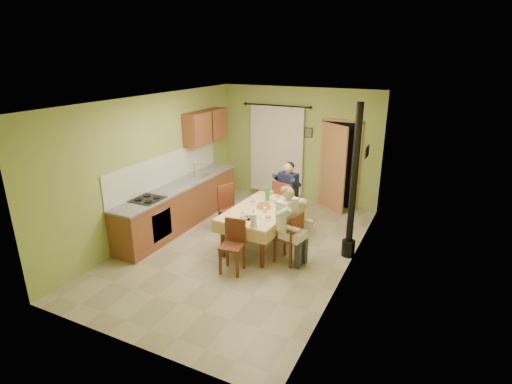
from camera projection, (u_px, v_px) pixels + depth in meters
The scene contains 17 objects.
floor at pixel (242, 248), 7.68m from camera, with size 4.00×6.00×0.01m, color tan.
room_shell at pixel (241, 156), 7.08m from camera, with size 4.04×6.04×2.82m.
kitchen_run at pixel (180, 204), 8.56m from camera, with size 0.64×3.64×1.56m.
upper_cabinets at pixel (206, 126), 9.23m from camera, with size 0.35×1.40×0.70m, color brown.
curtain at pixel (276, 150), 9.95m from camera, with size 1.70×0.07×2.22m.
doorway at pixel (337, 166), 9.34m from camera, with size 0.96×0.53×2.15m.
dining_table at pixel (262, 227), 7.69m from camera, with size 1.17×1.86×0.76m.
tableware at pixel (261, 208), 7.45m from camera, with size 0.85×1.67×0.33m.
chair_far at pixel (286, 213), 8.57m from camera, with size 0.55×0.55×1.03m.
chair_near at pixel (232, 256), 6.78m from camera, with size 0.41×0.41×0.92m.
chair_right at pixel (288, 247), 7.09m from camera, with size 0.47×0.47×0.95m.
chair_left at pixel (232, 219), 8.26m from camera, with size 0.56×0.56×1.00m.
man_far at pixel (287, 187), 8.39m from camera, with size 0.63×0.54×1.39m.
man_right at pixel (289, 216), 6.90m from camera, with size 0.54×0.63×1.39m.
stove_flue at pixel (352, 204), 7.06m from camera, with size 0.24×0.24×2.80m.
picture_back at pixel (309, 133), 9.52m from camera, with size 0.19×0.03×0.23m, color black.
picture_right at pixel (367, 152), 7.27m from camera, with size 0.03×0.31×0.21m, color brown.
Camera 1 is at (3.26, -6.08, 3.56)m, focal length 28.00 mm.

